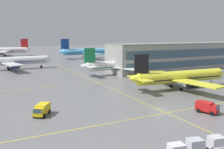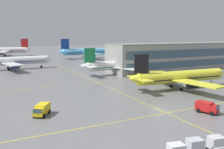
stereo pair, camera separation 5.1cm
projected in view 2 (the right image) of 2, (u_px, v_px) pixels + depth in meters
ground_plane at (160, 110)px, 48.06m from camera, size 600.00×600.00×0.00m
airliner_front_gate at (180, 77)px, 66.51m from camera, size 32.44×27.92×10.08m
airliner_second_row at (120, 65)px, 92.21m from camera, size 33.28×28.65×10.35m
airliner_third_row at (11, 61)px, 104.21m from camera, size 35.32×30.55×11.01m
airliner_far_left_stand at (88, 52)px, 156.48m from camera, size 40.30×34.89×12.57m
airliner_far_right_stand at (2, 50)px, 170.10m from camera, size 39.57×34.10×12.31m
taxiway_markings at (97, 82)px, 76.59m from camera, size 163.06×113.39×0.01m
service_truck_red_van at (42, 109)px, 44.60m from camera, size 3.79×4.44×2.10m
service_truck_catering at (207, 107)px, 46.14m from camera, size 3.16×4.48×2.10m
baggage_cart_row_fourth at (195, 146)px, 30.35m from camera, size 2.86×2.05×1.86m
baggage_cart_row_fifth at (216, 143)px, 31.11m from camera, size 2.86×2.05×1.86m
terminal_building at (189, 55)px, 108.50m from camera, size 77.73×15.01×11.54m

